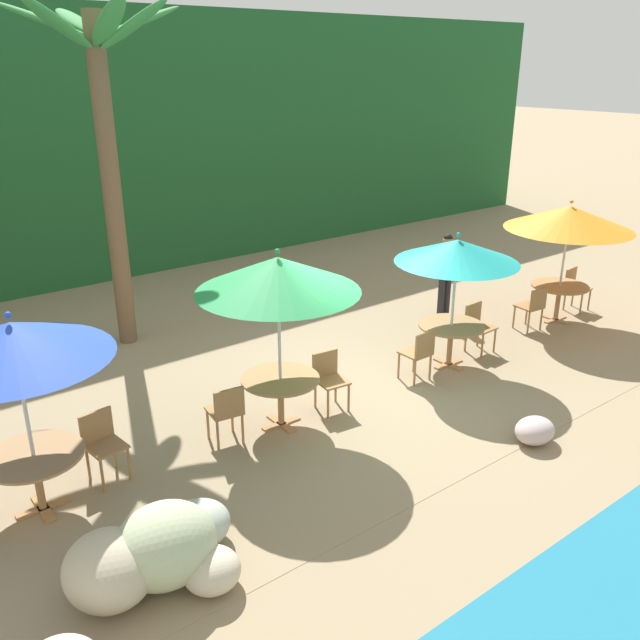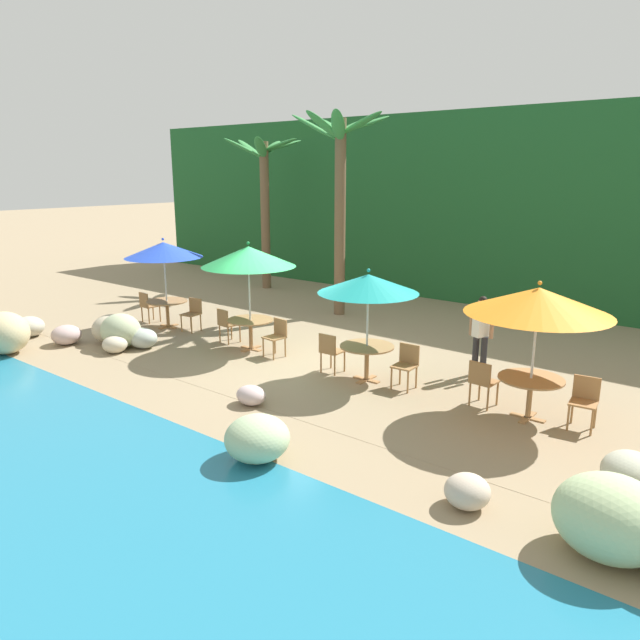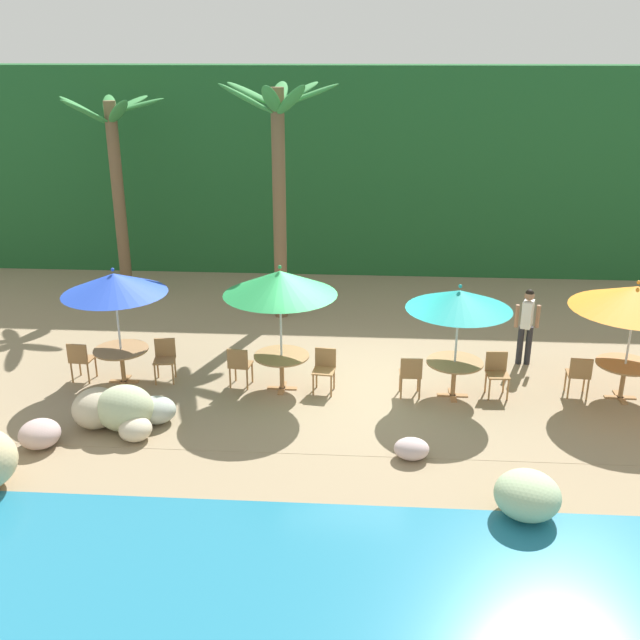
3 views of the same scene
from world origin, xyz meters
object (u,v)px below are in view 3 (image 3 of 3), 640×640
object	(u,v)px
umbrella_blue	(114,284)
dining_table_orange	(625,369)
chair_blue_inland	(80,359)
umbrella_green	(280,283)
chair_blue_seaward	(165,356)
waiter_in_white	(527,321)
dining_table_blue	(121,355)
palm_tree_second	(279,160)
chair_teal_seaward	(497,371)
chair_orange_inland	(579,373)
chair_green_inland	(239,364)
dining_table_teal	(454,367)
palm_tree_nearest	(116,163)
umbrella_teal	(459,300)
umbrella_orange	(636,298)
dining_table_green	(282,361)
chair_green_seaward	(325,367)
chair_teal_inland	(411,373)

from	to	relation	value
umbrella_blue	dining_table_orange	xyz separation A→B (m)	(9.94, -0.06, -1.51)
chair_blue_inland	umbrella_green	bearing A→B (deg)	-0.95
chair_blue_seaward	waiter_in_white	size ratio (longest dim) A/B	0.51
dining_table_blue	umbrella_green	xyz separation A→B (m)	(3.28, -0.09, 1.63)
palm_tree_second	umbrella_blue	bearing A→B (deg)	-123.77
chair_teal_seaward	chair_orange_inland	xyz separation A→B (m)	(1.57, -0.03, 0.00)
chair_green_inland	dining_table_teal	distance (m)	4.25
palm_tree_second	palm_tree_nearest	bearing A→B (deg)	159.44
palm_tree_nearest	umbrella_teal	bearing A→B (deg)	-35.53
umbrella_green	chair_green_inland	xyz separation A→B (m)	(-0.85, 0.02, -1.73)
chair_teal_seaward	umbrella_blue	bearing A→B (deg)	179.63
palm_tree_nearest	umbrella_green	bearing A→B (deg)	-49.54
umbrella_orange	chair_orange_inland	xyz separation A→B (m)	(-0.85, -0.02, -1.57)
umbrella_green	chair_blue_inland	bearing A→B (deg)	179.05
umbrella_green	chair_orange_inland	distance (m)	6.06
dining_table_green	waiter_in_white	bearing A→B (deg)	17.39
chair_orange_inland	waiter_in_white	size ratio (longest dim) A/B	0.51
chair_green_inland	waiter_in_white	xyz separation A→B (m)	(5.93, 1.57, 0.47)
chair_green_seaward	chair_orange_inland	size ratio (longest dim) A/B	1.00
umbrella_teal	dining_table_teal	size ratio (longest dim) A/B	2.10
chair_blue_inland	chair_teal_inland	xyz separation A→B (m)	(6.67, -0.27, 0.00)
umbrella_teal	palm_tree_nearest	xyz separation A→B (m)	(-8.47, 6.05, 1.57)
dining_table_green	chair_blue_seaward	bearing A→B (deg)	173.25
palm_tree_nearest	dining_table_teal	bearing A→B (deg)	-35.53
chair_teal_seaward	waiter_in_white	xyz separation A→B (m)	(0.84, 1.55, 0.47)
umbrella_blue	dining_table_green	xyz separation A→B (m)	(3.28, -0.09, -1.51)
dining_table_green	dining_table_teal	bearing A→B (deg)	-1.55
palm_tree_nearest	palm_tree_second	xyz separation A→B (m)	(4.58, -1.72, 0.36)
chair_blue_inland	dining_table_orange	distance (m)	10.79
chair_blue_inland	palm_tree_second	xyz separation A→B (m)	(3.63, 4.17, 3.43)
chair_green_inland	chair_teal_inland	size ratio (longest dim) A/B	1.00
dining_table_blue	waiter_in_white	bearing A→B (deg)	10.17
chair_teal_inland	waiter_in_white	distance (m)	3.13
dining_table_teal	dining_table_blue	bearing A→B (deg)	178.43
chair_green_inland	dining_table_teal	xyz separation A→B (m)	(4.25, -0.11, 0.10)
umbrella_blue	chair_green_seaward	bearing A→B (deg)	-1.32
umbrella_blue	waiter_in_white	distance (m)	8.56
chair_teal_seaward	chair_orange_inland	distance (m)	1.57
umbrella_orange	palm_tree_nearest	world-z (taller)	palm_tree_nearest
chair_teal_seaward	dining_table_orange	world-z (taller)	chair_teal_seaward
dining_table_blue	waiter_in_white	size ratio (longest dim) A/B	0.65
palm_tree_nearest	chair_teal_seaward	bearing A→B (deg)	-32.42
chair_green_inland	dining_table_orange	size ratio (longest dim) A/B	0.79
umbrella_teal	dining_table_orange	xyz separation A→B (m)	(3.27, 0.13, -1.39)
umbrella_blue	chair_orange_inland	distance (m)	9.22
dining_table_orange	waiter_in_white	size ratio (longest dim) A/B	0.65
chair_blue_inland	umbrella_blue	bearing A→B (deg)	1.50
umbrella_green	dining_table_teal	distance (m)	3.76
dining_table_green	chair_teal_seaward	xyz separation A→B (m)	(4.24, 0.04, -0.10)
chair_teal_inland	palm_tree_nearest	world-z (taller)	palm_tree_nearest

